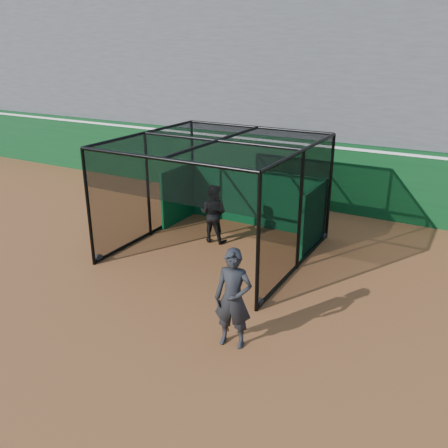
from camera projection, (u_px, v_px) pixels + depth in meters
The scene contains 6 objects.
ground at pixel (154, 299), 11.34m from camera, with size 120.00×120.00×0.00m, color brown.
outfield_wall at pixel (290, 170), 17.81m from camera, with size 50.00×0.50×2.50m.
grandstand at pixel (328, 76), 19.76m from camera, with size 50.00×7.85×8.95m.
batting_cage at pixel (218, 198), 13.47m from camera, with size 5.06×5.15×3.25m.
batter at pixel (213, 213), 14.36m from camera, with size 0.88×0.68×1.81m, color black.
on_deck_player at pixel (233, 299), 9.26m from camera, with size 0.84×0.63×2.08m.
Camera 1 is at (6.36, -7.87, 5.69)m, focal length 38.00 mm.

